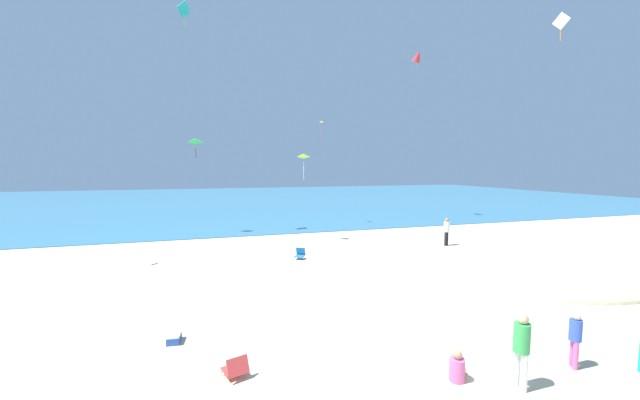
{
  "coord_description": "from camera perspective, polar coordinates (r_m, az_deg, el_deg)",
  "views": [
    {
      "loc": [
        -4.59,
        -6.69,
        4.9
      ],
      "look_at": [
        0.0,
        8.46,
        3.45
      ],
      "focal_mm": 20.06,
      "sensor_mm": 36.0,
      "label": 1
    }
  ],
  "objects": [
    {
      "name": "ground_plane",
      "position": [
        18.0,
        -1.45,
        -10.57
      ],
      "size": [
        120.0,
        120.0,
        0.0
      ],
      "primitive_type": "plane",
      "color": "beige"
    },
    {
      "name": "ocean_water",
      "position": [
        55.84,
        -12.08,
        0.11
      ],
      "size": [
        120.0,
        60.0,
        0.05
      ],
      "primitive_type": "cube",
      "color": "teal",
      "rests_on": "ground_plane"
    },
    {
      "name": "dune_mound",
      "position": [
        19.32,
        35.45,
        -10.45
      ],
      "size": [
        7.74,
        5.42,
        1.7
      ],
      "primitive_type": "ellipsoid",
      "color": "#C5B895",
      "rests_on": "ground_plane"
    },
    {
      "name": "beach_chair_near_camera",
      "position": [
        19.44,
        -3.2,
        -8.57
      ],
      "size": [
        0.71,
        0.74,
        0.59
      ],
      "rotation": [
        0.0,
        0.0,
        4.21
      ],
      "color": "#2370B2",
      "rests_on": "ground_plane"
    },
    {
      "name": "beach_chair_far_left",
      "position": [
        9.41,
        -13.28,
        -24.6
      ],
      "size": [
        0.66,
        0.69,
        0.53
      ],
      "rotation": [
        0.0,
        0.0,
        1.88
      ],
      "color": "#D13D3D",
      "rests_on": "ground_plane"
    },
    {
      "name": "cooler_box",
      "position": [
        11.52,
        -22.25,
        -19.68
      ],
      "size": [
        0.39,
        0.55,
        0.25
      ],
      "rotation": [
        0.0,
        0.0,
        1.47
      ],
      "color": "#2D56B7",
      "rests_on": "ground_plane"
    },
    {
      "name": "person_0",
      "position": [
        23.81,
        19.55,
        -4.47
      ],
      "size": [
        0.47,
        0.47,
        1.75
      ],
      "rotation": [
        0.0,
        0.0,
        2.03
      ],
      "color": "black",
      "rests_on": "ground_plane"
    },
    {
      "name": "person_1",
      "position": [
        11.19,
        35.59,
        -17.22
      ],
      "size": [
        0.38,
        0.38,
        1.4
      ],
      "rotation": [
        0.0,
        0.0,
        5.8
      ],
      "color": "#D8599E",
      "rests_on": "ground_plane"
    },
    {
      "name": "person_2",
      "position": [
        9.56,
        29.46,
        -19.58
      ],
      "size": [
        0.36,
        0.36,
        1.73
      ],
      "rotation": [
        0.0,
        0.0,
        0.05
      ],
      "color": "white",
      "rests_on": "ground_plane"
    },
    {
      "name": "person_3",
      "position": [
        9.65,
        21.05,
        -23.82
      ],
      "size": [
        0.64,
        0.62,
        0.73
      ],
      "rotation": [
        0.0,
        0.0,
        0.74
      ],
      "color": "#D8599E",
      "rests_on": "ground_plane"
    },
    {
      "name": "kite_white",
      "position": [
        19.21,
        34.08,
        22.52
      ],
      "size": [
        0.18,
        0.71,
        1.15
      ],
      "rotation": [
        0.0,
        0.0,
        4.88
      ],
      "color": "white"
    },
    {
      "name": "kite_yellow",
      "position": [
        30.4,
        0.19,
        12.31
      ],
      "size": [
        0.49,
        0.49,
        1.37
      ],
      "rotation": [
        0.0,
        0.0,
        0.78
      ],
      "color": "yellow"
    },
    {
      "name": "kite_lime",
      "position": [
        23.36,
        -2.65,
        7.07
      ],
      "size": [
        0.69,
        0.58,
        1.72
      ],
      "rotation": [
        0.0,
        0.0,
        6.09
      ],
      "color": "#99DB33"
    },
    {
      "name": "kite_green",
      "position": [
        27.48,
        -19.25,
        8.93
      ],
      "size": [
        0.84,
        0.67,
        1.49
      ],
      "rotation": [
        0.0,
        0.0,
        0.03
      ],
      "color": "green"
    },
    {
      "name": "kite_red",
      "position": [
        36.71,
        15.3,
        21.25
      ],
      "size": [
        1.03,
        1.31,
        1.81
      ],
      "rotation": [
        0.0,
        0.0,
        3.35
      ],
      "color": "red"
    },
    {
      "name": "kite_teal",
      "position": [
        29.12,
        -20.92,
        26.51
      ],
      "size": [
        0.86,
        0.82,
        1.62
      ],
      "rotation": [
        0.0,
        0.0,
        3.58
      ],
      "color": "#1EADAD"
    }
  ]
}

